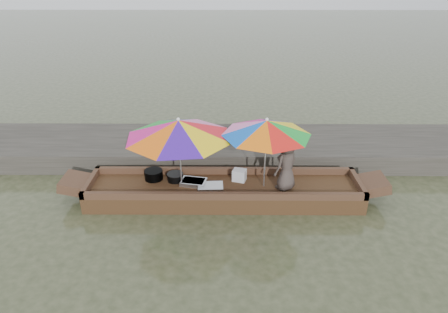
{
  "coord_description": "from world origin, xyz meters",
  "views": [
    {
      "loc": [
        0.05,
        -7.46,
        4.66
      ],
      "look_at": [
        0.0,
        0.1,
        1.0
      ],
      "focal_mm": 32.0,
      "sensor_mm": 36.0,
      "label": 1
    }
  ],
  "objects_px": {
    "vendor": "(286,164)",
    "umbrella_stern": "(265,153)",
    "supply_bag": "(239,175)",
    "umbrella_bow": "(180,153)",
    "charcoal_grill": "(175,177)",
    "cooking_pot": "(154,175)",
    "boat_hull": "(224,193)",
    "tray_crayfish": "(193,182)",
    "tray_scallop": "(210,186)"
  },
  "relations": [
    {
      "from": "supply_bag",
      "to": "umbrella_bow",
      "type": "height_order",
      "value": "umbrella_bow"
    },
    {
      "from": "tray_scallop",
      "to": "tray_crayfish",
      "type": "bearing_deg",
      "value": 157.66
    },
    {
      "from": "umbrella_stern",
      "to": "boat_hull",
      "type": "bearing_deg",
      "value": 180.0
    },
    {
      "from": "charcoal_grill",
      "to": "umbrella_bow",
      "type": "xyz_separation_m",
      "value": [
        0.16,
        -0.22,
        0.69
      ]
    },
    {
      "from": "vendor",
      "to": "tray_scallop",
      "type": "bearing_deg",
      "value": -41.81
    },
    {
      "from": "charcoal_grill",
      "to": "vendor",
      "type": "xyz_separation_m",
      "value": [
        2.37,
        -0.32,
        0.5
      ]
    },
    {
      "from": "umbrella_stern",
      "to": "supply_bag",
      "type": "bearing_deg",
      "value": 155.47
    },
    {
      "from": "tray_crayfish",
      "to": "umbrella_bow",
      "type": "bearing_deg",
      "value": -164.77
    },
    {
      "from": "cooking_pot",
      "to": "tray_crayfish",
      "type": "relative_size",
      "value": 0.75
    },
    {
      "from": "supply_bag",
      "to": "umbrella_stern",
      "type": "height_order",
      "value": "umbrella_stern"
    },
    {
      "from": "boat_hull",
      "to": "umbrella_stern",
      "type": "xyz_separation_m",
      "value": [
        0.86,
        0.0,
        0.95
      ]
    },
    {
      "from": "cooking_pot",
      "to": "tray_scallop",
      "type": "height_order",
      "value": "cooking_pot"
    },
    {
      "from": "vendor",
      "to": "charcoal_grill",
      "type": "bearing_deg",
      "value": -48.86
    },
    {
      "from": "tray_scallop",
      "to": "supply_bag",
      "type": "distance_m",
      "value": 0.71
    },
    {
      "from": "tray_scallop",
      "to": "umbrella_stern",
      "type": "distance_m",
      "value": 1.37
    },
    {
      "from": "supply_bag",
      "to": "vendor",
      "type": "distance_m",
      "value": 1.11
    },
    {
      "from": "umbrella_bow",
      "to": "umbrella_stern",
      "type": "bearing_deg",
      "value": 0.0
    },
    {
      "from": "umbrella_bow",
      "to": "supply_bag",
      "type": "bearing_deg",
      "value": 10.74
    },
    {
      "from": "charcoal_grill",
      "to": "umbrella_bow",
      "type": "relative_size",
      "value": 0.15
    },
    {
      "from": "cooking_pot",
      "to": "supply_bag",
      "type": "xyz_separation_m",
      "value": [
        1.89,
        -0.05,
        0.02
      ]
    },
    {
      "from": "supply_bag",
      "to": "tray_crayfish",
      "type": "bearing_deg",
      "value": -170.41
    },
    {
      "from": "charcoal_grill",
      "to": "supply_bag",
      "type": "bearing_deg",
      "value": 0.83
    },
    {
      "from": "boat_hull",
      "to": "supply_bag",
      "type": "distance_m",
      "value": 0.51
    },
    {
      "from": "tray_crayfish",
      "to": "supply_bag",
      "type": "relative_size",
      "value": 1.91
    },
    {
      "from": "umbrella_bow",
      "to": "umbrella_stern",
      "type": "xyz_separation_m",
      "value": [
        1.77,
        0.0,
        0.0
      ]
    },
    {
      "from": "tray_crayfish",
      "to": "charcoal_grill",
      "type": "distance_m",
      "value": 0.44
    },
    {
      "from": "tray_scallop",
      "to": "cooking_pot",
      "type": "bearing_deg",
      "value": 163.57
    },
    {
      "from": "tray_scallop",
      "to": "umbrella_bow",
      "type": "distance_m",
      "value": 0.98
    },
    {
      "from": "tray_scallop",
      "to": "umbrella_bow",
      "type": "xyz_separation_m",
      "value": [
        -0.62,
        0.09,
        0.74
      ]
    },
    {
      "from": "umbrella_stern",
      "to": "charcoal_grill",
      "type": "bearing_deg",
      "value": 173.6
    },
    {
      "from": "vendor",
      "to": "umbrella_stern",
      "type": "height_order",
      "value": "umbrella_stern"
    },
    {
      "from": "cooking_pot",
      "to": "umbrella_stern",
      "type": "xyz_separation_m",
      "value": [
        2.41,
        -0.29,
        0.67
      ]
    },
    {
      "from": "supply_bag",
      "to": "umbrella_stern",
      "type": "xyz_separation_m",
      "value": [
        0.52,
        -0.24,
        0.65
      ]
    },
    {
      "from": "tray_crayfish",
      "to": "vendor",
      "type": "xyz_separation_m",
      "value": [
        1.96,
        -0.17,
        0.53
      ]
    },
    {
      "from": "vendor",
      "to": "umbrella_stern",
      "type": "distance_m",
      "value": 0.49
    },
    {
      "from": "boat_hull",
      "to": "vendor",
      "type": "height_order",
      "value": "vendor"
    },
    {
      "from": "tray_scallop",
      "to": "umbrella_stern",
      "type": "xyz_separation_m",
      "value": [
        1.14,
        0.09,
        0.74
      ]
    },
    {
      "from": "vendor",
      "to": "umbrella_bow",
      "type": "height_order",
      "value": "umbrella_bow"
    },
    {
      "from": "charcoal_grill",
      "to": "tray_crayfish",
      "type": "bearing_deg",
      "value": -19.88
    },
    {
      "from": "boat_hull",
      "to": "umbrella_bow",
      "type": "relative_size",
      "value": 2.62
    },
    {
      "from": "umbrella_bow",
      "to": "umbrella_stern",
      "type": "height_order",
      "value": "same"
    },
    {
      "from": "cooking_pot",
      "to": "charcoal_grill",
      "type": "height_order",
      "value": "cooking_pot"
    },
    {
      "from": "tray_scallop",
      "to": "charcoal_grill",
      "type": "xyz_separation_m",
      "value": [
        -0.79,
        0.3,
        0.05
      ]
    },
    {
      "from": "umbrella_bow",
      "to": "tray_scallop",
      "type": "bearing_deg",
      "value": -7.84
    },
    {
      "from": "tray_scallop",
      "to": "vendor",
      "type": "bearing_deg",
      "value": -0.68
    },
    {
      "from": "boat_hull",
      "to": "vendor",
      "type": "xyz_separation_m",
      "value": [
        1.29,
        -0.1,
        0.75
      ]
    },
    {
      "from": "boat_hull",
      "to": "umbrella_bow",
      "type": "xyz_separation_m",
      "value": [
        -0.91,
        0.0,
        0.95
      ]
    },
    {
      "from": "vendor",
      "to": "umbrella_bow",
      "type": "relative_size",
      "value": 0.52
    },
    {
      "from": "boat_hull",
      "to": "tray_scallop",
      "type": "distance_m",
      "value": 0.36
    },
    {
      "from": "tray_crayfish",
      "to": "umbrella_bow",
      "type": "distance_m",
      "value": 0.77
    }
  ]
}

